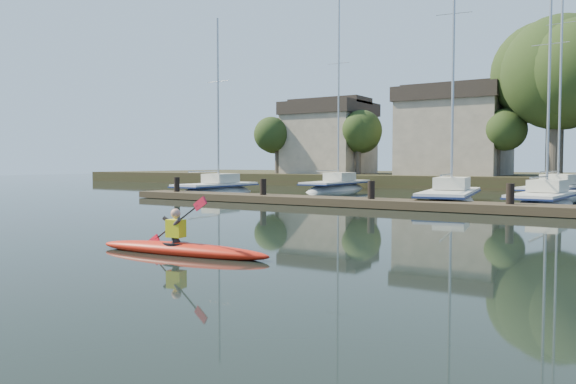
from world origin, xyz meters
The scene contains 9 objects.
ground centered at (0.00, 0.00, 0.00)m, with size 160.00×160.00×0.00m, color black.
kayak centered at (-1.17, -0.45, 0.17)m, with size 4.45×1.10×1.41m.
dock centered at (0.00, 14.00, 0.20)m, with size 34.00×2.00×1.80m.
sailboat_0 centered at (-16.31, 19.09, -0.21)m, with size 2.50×8.17×12.86m.
sailboat_2 centered at (-0.60, 18.20, -0.20)m, with size 3.73×9.97×16.11m.
sailboat_3 centered at (3.61, 19.01, -0.19)m, with size 2.80×8.29×13.12m.
sailboat_5 centered at (-11.69, 27.37, -0.20)m, with size 2.74×9.80×16.07m.
sailboat_6 centered at (3.10, 27.39, -0.21)m, with size 3.51×11.30×17.67m.
shore centered at (1.61, 40.29, 3.23)m, with size 90.00×25.25×12.75m.
Camera 1 is at (7.44, -9.59, 2.03)m, focal length 35.00 mm.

